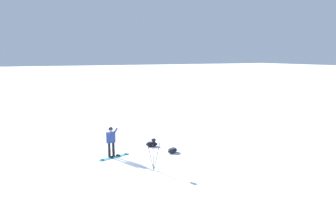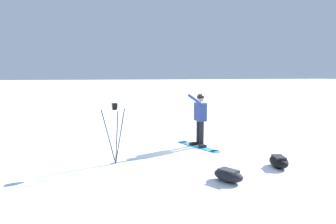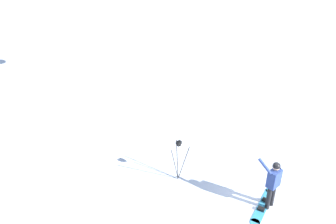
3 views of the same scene
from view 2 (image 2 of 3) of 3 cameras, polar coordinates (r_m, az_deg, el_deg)
ground_plane at (r=9.55m, az=6.27°, el=-6.36°), size 300.00×300.00×0.00m
snowboarder at (r=9.52m, az=5.88°, el=-0.47°), size 0.62×0.47×1.63m
snowboard at (r=9.53m, az=5.49°, el=-6.23°), size 0.72×1.78×0.10m
gear_bag_large at (r=6.59m, az=11.02°, el=-11.27°), size 0.63×0.77×0.25m
camera_tripod at (r=7.62m, az=-9.73°, el=-1.67°), size 0.61×0.58×1.49m
gear_bag_small at (r=7.86m, az=19.65°, el=-8.50°), size 0.59×0.77×0.27m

